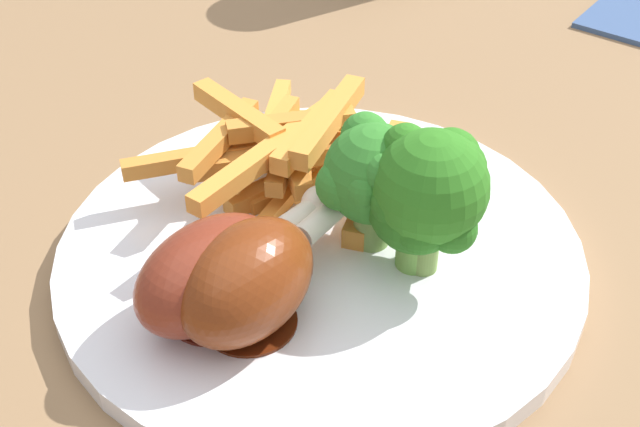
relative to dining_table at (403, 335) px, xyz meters
The scene contains 8 objects.
dining_table is the anchor object (origin of this frame).
dinner_plate 0.13m from the dining_table, 151.86° to the right, with size 0.27×0.27×0.01m, color white.
broccoli_floret_front 0.17m from the dining_table, 103.27° to the right, with size 0.06×0.06×0.08m.
broccoli_floret_middle 0.16m from the dining_table, 108.07° to the right, with size 0.05×0.05×0.06m.
broccoli_floret_back 0.17m from the dining_table, 136.41° to the right, with size 0.05×0.06×0.07m.
carrot_fries_pile 0.15m from the dining_table, 162.26° to the left, with size 0.17×0.15×0.05m.
chicken_drumstick_near 0.19m from the dining_table, 149.87° to the right, with size 0.11×0.09×0.05m.
chicken_drumstick_far 0.19m from the dining_table, 142.71° to the right, with size 0.11×0.11×0.05m.
Camera 1 is at (-0.13, -0.35, 1.03)m, focal length 47.33 mm.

